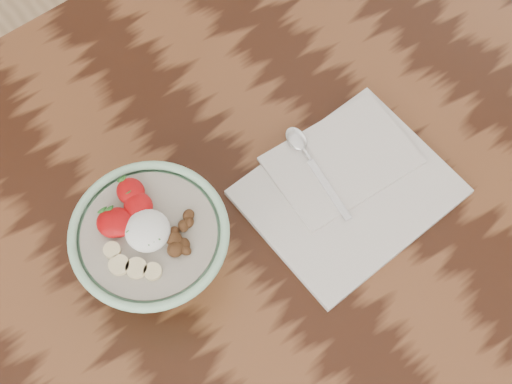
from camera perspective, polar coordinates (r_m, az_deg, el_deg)
table at (r=110.52cm, az=-1.65°, el=-2.33°), size 160.00×90.00×75.00cm
breakfast_bowl at (r=92.72cm, az=-8.28°, el=-4.19°), size 20.07×20.07×13.46cm
napkin at (r=102.72cm, az=7.31°, el=0.54°), size 28.40×23.50×1.70cm
spoon at (r=103.09cm, az=3.88°, el=3.28°), size 4.28×16.67×0.87cm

